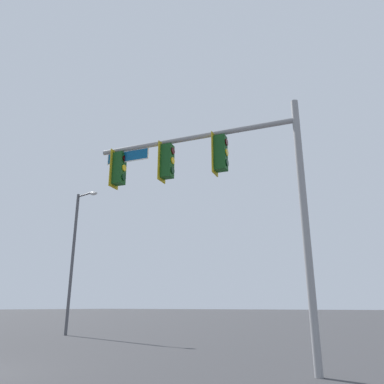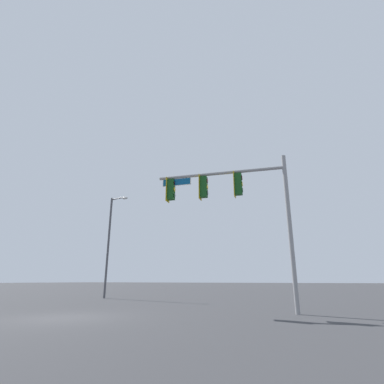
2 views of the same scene
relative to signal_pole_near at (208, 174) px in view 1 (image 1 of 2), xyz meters
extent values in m
cylinder|color=gray|center=(-2.62, -0.56, -1.74)|extent=(0.20, 0.20, 7.27)
cylinder|color=gray|center=(0.53, 0.11, 1.29)|extent=(6.35, 1.51, 0.16)
cube|color=gold|center=(-0.23, -0.05, 0.62)|extent=(0.14, 0.51, 1.30)
cube|color=#144719|center=(-0.41, -0.09, 0.62)|extent=(0.42, 0.39, 1.10)
cylinder|color=#144719|center=(-0.41, -0.09, 1.23)|extent=(0.04, 0.04, 0.12)
cylinder|color=#340503|center=(-0.61, -0.13, 0.95)|extent=(0.08, 0.22, 0.22)
cylinder|color=yellow|center=(-0.61, -0.13, 0.62)|extent=(0.08, 0.22, 0.22)
cylinder|color=black|center=(-0.61, -0.13, 0.29)|extent=(0.08, 0.22, 0.22)
cube|color=gold|center=(1.51, 0.32, 0.62)|extent=(0.14, 0.51, 1.30)
cube|color=#144719|center=(1.32, 0.28, 0.62)|extent=(0.42, 0.39, 1.10)
cylinder|color=#144719|center=(1.32, 0.28, 1.23)|extent=(0.04, 0.04, 0.12)
cylinder|color=#340503|center=(1.13, 0.24, 0.95)|extent=(0.08, 0.22, 0.22)
cylinder|color=yellow|center=(1.13, 0.24, 0.62)|extent=(0.08, 0.22, 0.22)
cylinder|color=black|center=(1.13, 0.24, 0.29)|extent=(0.08, 0.22, 0.22)
cube|color=gold|center=(3.25, 0.70, 0.62)|extent=(0.14, 0.51, 1.30)
cube|color=#144719|center=(3.06, 0.66, 0.62)|extent=(0.42, 0.39, 1.10)
cylinder|color=#144719|center=(3.06, 0.66, 1.23)|extent=(0.04, 0.04, 0.12)
cylinder|color=#340503|center=(2.87, 0.61, 0.95)|extent=(0.08, 0.22, 0.22)
cylinder|color=yellow|center=(2.87, 0.61, 0.62)|extent=(0.08, 0.22, 0.22)
cylinder|color=black|center=(2.87, 0.61, 0.29)|extent=(0.08, 0.22, 0.22)
cube|color=#0A4C7F|center=(2.76, 0.59, 1.02)|extent=(1.48, 0.36, 0.34)
cube|color=white|center=(2.76, 0.59, 1.02)|extent=(1.54, 0.35, 0.40)
cylinder|color=#4C4C51|center=(13.35, -5.98, -1.15)|extent=(0.18, 0.18, 8.46)
cylinder|color=#4C4C51|center=(12.53, -5.90, 2.93)|extent=(1.65, 0.26, 0.10)
ellipsoid|color=silver|center=(11.71, -5.82, 2.83)|extent=(0.56, 0.28, 0.20)
camera|label=1|loc=(-5.50, 9.04, -3.79)|focal=35.00mm
camera|label=2|loc=(-4.93, 13.58, -4.00)|focal=28.00mm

